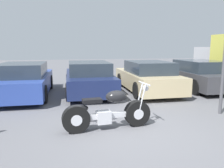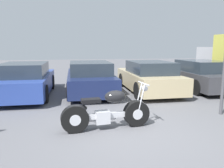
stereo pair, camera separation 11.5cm
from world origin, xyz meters
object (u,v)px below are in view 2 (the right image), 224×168
object	(u,v)px
parked_car_dark_grey	(199,75)
parked_car_navy	(90,78)
parked_car_blue	(26,80)
motorcycle	(106,112)
parked_car_champagne	(148,77)

from	to	relation	value
parked_car_dark_grey	parked_car_navy	bearing A→B (deg)	179.94
parked_car_navy	parked_car_dark_grey	size ratio (longest dim) A/B	1.00
parked_car_blue	parked_car_dark_grey	bearing A→B (deg)	1.46
parked_car_navy	parked_car_blue	bearing A→B (deg)	-175.49
motorcycle	parked_car_dark_grey	bearing A→B (deg)	40.26
motorcycle	parked_car_navy	distance (m)	4.31
parked_car_blue	parked_car_dark_grey	distance (m)	7.67
parked_car_champagne	parked_car_dark_grey	bearing A→B (deg)	4.01
motorcycle	parked_car_dark_grey	xyz separation A→B (m)	(5.07, 4.29, 0.21)
parked_car_navy	parked_car_champagne	size ratio (longest dim) A/B	1.00
parked_car_navy	parked_car_dark_grey	world-z (taller)	same
motorcycle	parked_car_dark_grey	distance (m)	6.65
motorcycle	parked_car_blue	world-z (taller)	parked_car_blue
parked_car_navy	parked_car_champagne	world-z (taller)	same
parked_car_dark_grey	motorcycle	bearing A→B (deg)	-139.74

